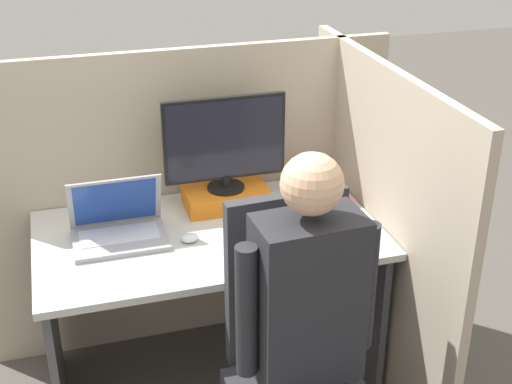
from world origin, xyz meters
TOP-DOWN VIEW (x-y plane):
  - cubicle_panel_back at (0.00, 0.80)m, footprint 1.88×0.04m
  - cubicle_panel_right at (0.72, 0.31)m, footprint 0.04×1.43m
  - desk at (0.00, 0.39)m, footprint 1.38×0.77m
  - paper_box at (0.13, 0.60)m, footprint 0.36×0.22m
  - monitor at (0.13, 0.60)m, footprint 0.52×0.16m
  - laptop at (-0.35, 0.43)m, footprint 0.37×0.26m
  - mouse at (-0.09, 0.33)m, footprint 0.07×0.05m
  - stapler at (0.61, 0.45)m, footprint 0.05×0.12m
  - carrot_toy at (0.05, 0.08)m, footprint 0.04×0.14m
  - office_chair at (0.17, -0.22)m, footprint 0.53×0.56m
  - person at (0.16, -0.39)m, footprint 0.48×0.46m
  - coffee_mug at (0.48, 0.64)m, footprint 0.07×0.07m

SIDE VIEW (x-z plane):
  - office_chair at x=0.17m, z-range 0.00..1.12m
  - desk at x=0.00m, z-range 0.19..0.94m
  - cubicle_panel_back at x=0.00m, z-range 0.00..1.41m
  - cubicle_panel_right at x=0.72m, z-range 0.00..1.41m
  - mouse at x=-0.09m, z-range 0.76..0.79m
  - stapler at x=0.61m, z-range 0.76..0.80m
  - carrot_toy at x=0.05m, z-range 0.76..0.80m
  - person at x=0.16m, z-range 0.10..1.48m
  - paper_box at x=0.13m, z-range 0.76..0.84m
  - laptop at x=-0.35m, z-range 0.68..0.94m
  - coffee_mug at x=0.48m, z-range 0.76..0.86m
  - monitor at x=0.13m, z-range 0.85..1.26m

